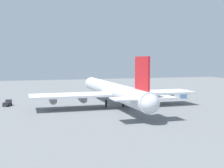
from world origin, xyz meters
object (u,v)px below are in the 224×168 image
at_px(cargo_airplane, 112,91).
at_px(maintenance_van, 8,103).
at_px(cargo_container_fore, 183,96).
at_px(baggage_tug, 184,92).
at_px(safety_cone_nose, 95,95).

bearing_deg(cargo_airplane, maintenance_van, 72.91).
relative_size(maintenance_van, cargo_container_fore, 1.60).
bearing_deg(maintenance_van, cargo_container_fore, -90.07).
bearing_deg(cargo_container_fore, baggage_tug, -32.24).
relative_size(cargo_airplane, cargo_container_fore, 24.54).
distance_m(cargo_airplane, cargo_container_fore, 37.46).
bearing_deg(safety_cone_nose, maintenance_van, 119.78).
bearing_deg(baggage_tug, safety_cone_nose, 79.39).
distance_m(cargo_container_fore, safety_cone_nose, 40.43).
distance_m(cargo_airplane, baggage_tug, 50.73).
height_order(cargo_airplane, maintenance_van, cargo_airplane).
height_order(baggage_tug, maintenance_van, maintenance_van).
relative_size(cargo_container_fore, safety_cone_nose, 5.02).
distance_m(baggage_tug, maintenance_van, 81.54).
xyz_separation_m(cargo_airplane, baggage_tug, (24.70, -44.08, -4.41)).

